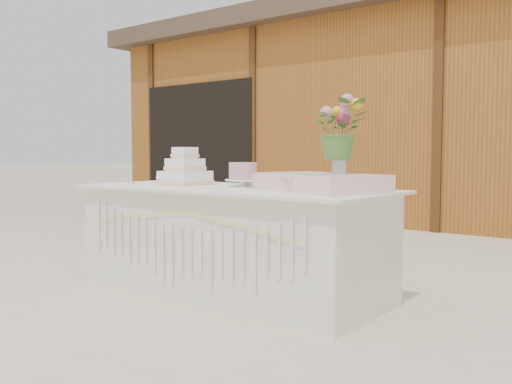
% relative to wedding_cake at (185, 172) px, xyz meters
% --- Properties ---
extents(ground, '(80.00, 80.00, 0.00)m').
position_rel_wedding_cake_xyz_m(ground, '(0.50, -0.04, -0.87)').
color(ground, beige).
rests_on(ground, ground).
extents(barn, '(12.60, 4.60, 3.30)m').
position_rel_wedding_cake_xyz_m(barn, '(0.49, 5.96, 0.81)').
color(barn, brown).
rests_on(barn, ground).
extents(cake_table, '(2.40, 1.00, 0.77)m').
position_rel_wedding_cake_xyz_m(cake_table, '(0.50, -0.04, -0.48)').
color(cake_table, silver).
rests_on(cake_table, ground).
extents(wedding_cake, '(0.34, 0.34, 0.29)m').
position_rel_wedding_cake_xyz_m(wedding_cake, '(0.00, 0.00, 0.00)').
color(wedding_cake, white).
rests_on(wedding_cake, cake_table).
extents(pink_cake_stand, '(0.25, 0.25, 0.18)m').
position_rel_wedding_cake_xyz_m(pink_cake_stand, '(0.65, -0.07, 0.00)').
color(pink_cake_stand, white).
rests_on(pink_cake_stand, cake_table).
extents(satin_runner, '(1.02, 0.78, 0.11)m').
position_rel_wedding_cake_xyz_m(satin_runner, '(1.19, 0.03, -0.04)').
color(satin_runner, beige).
rests_on(satin_runner, cake_table).
extents(flower_vase, '(0.10, 0.10, 0.14)m').
position_rel_wedding_cake_xyz_m(flower_vase, '(1.35, 0.06, 0.08)').
color(flower_vase, '#B0B0B4').
rests_on(flower_vase, satin_runner).
extents(bouquet, '(0.46, 0.45, 0.39)m').
position_rel_wedding_cake_xyz_m(bouquet, '(1.35, 0.06, 0.35)').
color(bouquet, '#43702C').
rests_on(bouquet, flower_vase).
extents(loose_flowers, '(0.20, 0.37, 0.02)m').
position_rel_wedding_cake_xyz_m(loose_flowers, '(-0.44, -0.03, -0.09)').
color(loose_flowers, pink).
rests_on(loose_flowers, cake_table).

